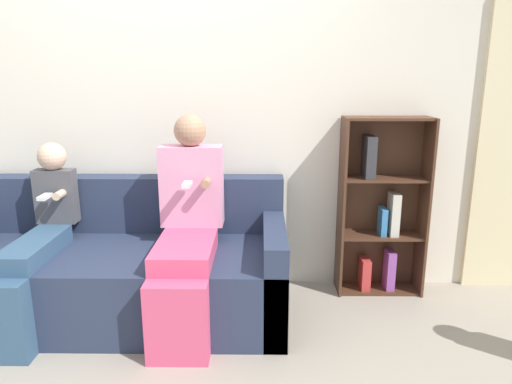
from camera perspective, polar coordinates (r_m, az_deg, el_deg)
ground_plane at (r=2.76m, az=-13.34°, el=-19.80°), size 14.00×14.00×0.00m
back_wall at (r=3.33m, az=-10.29°, el=9.65°), size 10.00×0.06×2.55m
couch at (r=3.16m, az=-16.54°, el=-9.33°), size 2.15×0.92×0.85m
adult_seated at (r=2.83m, az=-8.57°, el=-3.62°), size 0.40×0.85×1.30m
child_seated at (r=3.10m, az=-25.72°, el=-5.23°), size 0.26×0.87×1.11m
bookshelf at (r=3.37m, az=15.28°, el=-2.18°), size 0.60×0.24×1.26m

